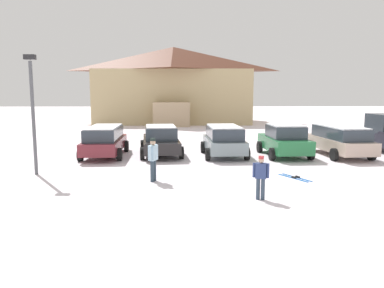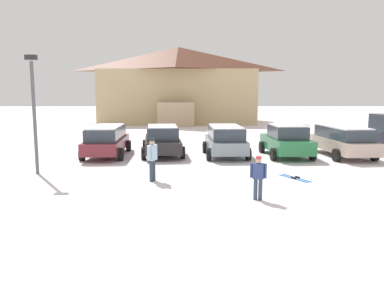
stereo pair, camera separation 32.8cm
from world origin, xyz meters
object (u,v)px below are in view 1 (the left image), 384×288
Objects in this scene: parked_maroon_van at (105,140)px; skier_teen_in_navy_coat at (261,175)px; parked_beige_suv at (339,140)px; lamp_post at (33,107)px; pair_of_skis at (295,178)px; parked_green_coupe at (284,140)px; skier_adult_in_blue_parka at (153,157)px; parked_black_sedan at (161,140)px; ski_lodge at (173,84)px; parked_grey_wagon at (224,140)px.

parked_maroon_van is 10.61m from skier_teen_in_navy_coat.
lamp_post is at bearing -164.13° from parked_beige_suv.
skier_teen_in_navy_coat is 3.65m from pair_of_skis.
pair_of_skis is at bearing -100.68° from parked_green_coupe.
parked_maroon_van reaches higher than pair_of_skis.
pair_of_skis is (5.59, 0.37, -0.92)m from skier_adult_in_blue_parka.
parked_beige_suv reaches higher than parked_maroon_van.
skier_adult_in_blue_parka is (0.04, -6.11, 0.13)m from parked_black_sedan.
parked_maroon_van is at bearing 65.95° from lamp_post.
parked_beige_suv is (2.97, 0.02, 0.02)m from parked_green_coupe.
parked_beige_suv is at bearing -68.02° from ski_lodge.
parked_green_coupe is (6.29, -22.95, -3.37)m from ski_lodge.
skier_teen_in_navy_coat is at bearing -51.79° from parked_maroon_van.
ski_lodge reaches higher than skier_adult_in_blue_parka.
skier_adult_in_blue_parka is at bearing -150.06° from parked_beige_suv.
skier_adult_in_blue_parka is 5.45m from lamp_post.
parked_grey_wagon is 0.99× the size of parked_green_coupe.
skier_adult_in_blue_parka is at bearing -62.59° from parked_maroon_van.
parked_green_coupe reaches higher than pair_of_skis.
skier_teen_in_navy_coat is at bearing -24.82° from lamp_post.
parked_black_sedan is at bearing -90.78° from ski_lodge.
skier_teen_in_navy_coat is at bearing -124.47° from pair_of_skis.
parked_black_sedan is 6.11m from skier_adult_in_blue_parka.
lamp_post is (-10.54, 1.00, 2.76)m from pair_of_skis.
parked_black_sedan is at bearing 134.43° from pair_of_skis.
parked_beige_suv is at bearing 53.57° from skier_teen_in_navy_coat.
pair_of_skis is at bearing -45.57° from parked_black_sedan.
skier_adult_in_blue_parka is at bearing -15.48° from lamp_post.
parked_black_sedan is at bearing 174.44° from parked_green_coupe.
pair_of_skis is at bearing 3.75° from skier_adult_in_blue_parka.
lamp_post is (-8.52, 3.94, 1.98)m from skier_teen_in_navy_coat.
parked_black_sedan is at bearing 43.97° from lamp_post.
skier_teen_in_navy_coat is (-2.98, -8.04, -0.06)m from parked_green_coupe.
parked_maroon_van is 2.97m from parked_black_sedan.
parked_green_coupe reaches higher than parked_maroon_van.
skier_adult_in_blue_parka is at bearing -90.53° from ski_lodge.
skier_adult_in_blue_parka is (-9.52, -5.48, 0.06)m from parked_beige_suv.
parked_grey_wagon is at bearing 178.63° from parked_green_coupe.
parked_beige_suv is 1.00× the size of lamp_post.
skier_teen_in_navy_coat is at bearing -83.90° from ski_lodge.
skier_adult_in_blue_parka is at bearing -176.25° from pair_of_skis.
parked_green_coupe reaches higher than parked_grey_wagon.
ski_lodge is 24.03m from parked_green_coupe.
parked_black_sedan is 3.42m from parked_grey_wagon.
skier_adult_in_blue_parka is (2.99, -5.76, 0.07)m from parked_maroon_van.
skier_adult_in_blue_parka reaches higher than parked_black_sedan.
ski_lodge is 4.22× the size of parked_grey_wagon.
parked_beige_suv reaches higher than pair_of_skis.
parked_grey_wagon is 9.47m from lamp_post.
skier_teen_in_navy_coat is 0.29× the size of lamp_post.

